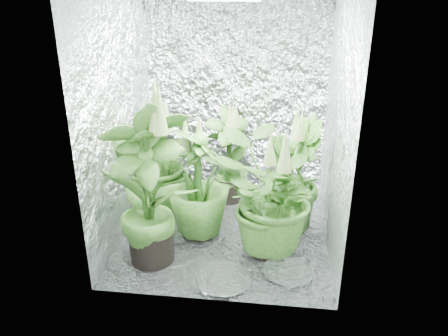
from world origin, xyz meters
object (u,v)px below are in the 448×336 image
plant_a (158,161)px  plant_f (147,185)px  plant_d (199,185)px  plant_b (229,157)px  circulation_fan (297,206)px  plant_c (293,178)px  plant_e (270,197)px

plant_a → plant_f: 0.81m
plant_d → plant_f: 0.52m
plant_b → circulation_fan: plant_b is taller
plant_a → plant_d: (0.43, -0.38, -0.03)m
plant_b → plant_c: (0.56, -0.50, 0.04)m
plant_d → circulation_fan: bearing=17.8°
plant_c → plant_e: plant_c is taller
plant_f → circulation_fan: (1.07, 0.66, -0.43)m
circulation_fan → plant_d: bearing=-145.4°
plant_c → plant_f: 1.15m
plant_b → plant_e: (0.39, -0.84, 0.03)m
plant_c → circulation_fan: plant_c is taller
plant_d → plant_e: plant_e is taller
plant_a → plant_c: 1.18m
plant_b → plant_c: 0.75m
plant_b → circulation_fan: bearing=-32.0°
plant_a → plant_b: size_ratio=1.06×
plant_a → plant_b: bearing=23.5°
plant_e → plant_d: bearing=160.0°
plant_d → plant_e: size_ratio=0.98×
plant_c → plant_a: bearing=168.1°
plant_f → plant_b: bearing=66.6°
plant_b → plant_e: plant_e is taller
plant_b → plant_d: plant_d is taller
plant_c → circulation_fan: bearing=62.3°
plant_d → plant_e: 0.59m
circulation_fan → plant_c: bearing=-100.9°
plant_a → plant_f: plant_f is taller
circulation_fan → plant_f: bearing=-131.7°
plant_e → plant_b: bearing=115.0°
plant_c → plant_f: bearing=-151.8°
plant_e → circulation_fan: size_ratio=2.42×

